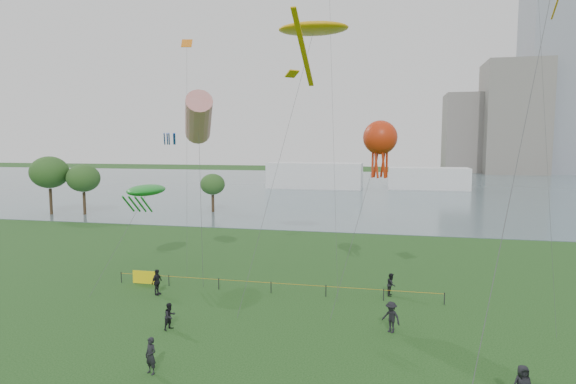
# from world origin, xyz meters

# --- Properties ---
(lake) EXTENTS (400.00, 120.00, 0.08)m
(lake) POSITION_xyz_m (0.00, 100.00, 0.02)
(lake) COLOR slate
(lake) RESTS_ON ground_plane
(building_mid) EXTENTS (20.00, 20.00, 38.00)m
(building_mid) POSITION_xyz_m (46.00, 162.00, 19.00)
(building_mid) COLOR slate
(building_mid) RESTS_ON ground_plane
(building_low) EXTENTS (16.00, 18.00, 28.00)m
(building_low) POSITION_xyz_m (32.00, 168.00, 14.00)
(building_low) COLOR slate
(building_low) RESTS_ON ground_plane
(pavilion_left) EXTENTS (22.00, 8.00, 6.00)m
(pavilion_left) POSITION_xyz_m (-12.00, 95.00, 3.00)
(pavilion_left) COLOR white
(pavilion_left) RESTS_ON ground_plane
(pavilion_right) EXTENTS (18.00, 7.00, 5.00)m
(pavilion_right) POSITION_xyz_m (14.00, 98.00, 2.50)
(pavilion_right) COLOR white
(pavilion_right) RESTS_ON ground_plane
(trees) EXTENTS (27.52, 12.37, 8.76)m
(trees) POSITION_xyz_m (-38.76, 46.87, 5.75)
(trees) COLOR #332517
(trees) RESTS_ON ground_plane
(fence) EXTENTS (24.07, 0.07, 1.05)m
(fence) POSITION_xyz_m (-8.64, 15.79, 0.55)
(fence) COLOR black
(fence) RESTS_ON ground_plane
(spectator_a) EXTENTS (0.85, 0.94, 1.58)m
(spectator_a) POSITION_xyz_m (-6.59, 7.95, 0.79)
(spectator_a) COLOR black
(spectator_a) RESTS_ON ground_plane
(spectator_b) EXTENTS (1.34, 1.21, 1.80)m
(spectator_b) POSITION_xyz_m (6.00, 10.25, 0.90)
(spectator_b) COLOR black
(spectator_b) RESTS_ON ground_plane
(spectator_c) EXTENTS (0.61, 1.14, 1.86)m
(spectator_c) POSITION_xyz_m (-10.38, 13.65, 0.93)
(spectator_c) COLOR black
(spectator_c) RESTS_ON ground_plane
(spectator_f) EXTENTS (0.75, 0.63, 1.76)m
(spectator_f) POSITION_xyz_m (-5.04, 2.78, 0.88)
(spectator_f) COLOR black
(spectator_f) RESTS_ON ground_plane
(spectator_g) EXTENTS (0.71, 0.86, 1.61)m
(spectator_g) POSITION_xyz_m (5.98, 17.07, 0.80)
(spectator_g) COLOR black
(spectator_g) RESTS_ON ground_plane
(kite_stingray) EXTENTS (5.77, 11.94, 20.03)m
(kite_stingray) POSITION_xyz_m (-0.35, 20.67, 19.54)
(kite_stingray) COLOR #3F3F42
(kite_windsock) EXTENTS (4.35, 5.26, 14.69)m
(kite_windsock) POSITION_xyz_m (-8.61, 17.54, 12.70)
(kite_windsock) COLOR #3F3F42
(kite_creature) EXTENTS (2.63, 10.28, 7.27)m
(kite_creature) POSITION_xyz_m (-14.54, 20.11, 6.78)
(kite_creature) COLOR #3F3F42
(kite_octopus) EXTENTS (3.86, 8.34, 12.43)m
(kite_octopus) POSITION_xyz_m (4.97, 18.21, 11.15)
(kite_octopus) COLOR #3F3F42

